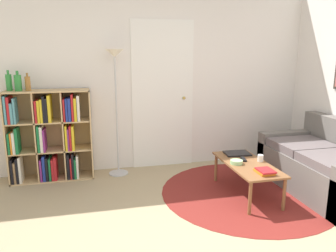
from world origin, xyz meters
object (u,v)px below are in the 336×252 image
Objects in this scene: couch at (327,167)px; coffee_table at (247,166)px; cup at (260,158)px; bottle_left at (9,82)px; floor_lamp at (115,77)px; laptop at (237,153)px; bottle_right at (28,83)px; bookshelf at (49,136)px; bottle_middle at (18,83)px; bowl at (236,162)px.

coffee_table is (-1.00, 0.10, 0.06)m from couch.
bottle_left is (-2.84, 1.06, 0.85)m from cup.
bottle_left reaches higher than coffee_table.
floor_lamp is at bearing 143.58° from coffee_table.
cup is (-0.82, 0.12, 0.14)m from couch.
bottle_left is (-2.67, 1.08, 0.93)m from coffee_table.
floor_lamp is 5.24× the size of laptop.
bottle_right is (0.22, -0.06, -0.01)m from bottle_left.
bookshelf is 2.40m from laptop.
bookshelf is 14.62× the size of cup.
bottle_right is (-2.62, 1.00, 0.83)m from cup.
couch is 19.76× the size of cup.
laptop is at bearing -14.91° from bottle_middle.
laptop is 0.37m from bowl.
couch is 1.14m from bowl.
bottle_middle is 0.11m from bottle_right.
coffee_table is at bearing -22.06° from bottle_left.
bottle_left reaches higher than couch.
bookshelf reaches higher than laptop.
bowl is at bearing -22.93° from bottle_middle.
floor_lamp is 1.98m from coffee_table.
bottle_right is at bearing 157.24° from coffee_table.
coffee_table is at bearing -3.30° from bowl.
bookshelf reaches higher than couch.
laptop is (0.03, 0.34, 0.05)m from coffee_table.
coffee_table is 4.15× the size of bottle_middle.
floor_lamp reaches higher than couch.
bottle_left is at bearing 162.17° from couch.
bottle_right is at bearing 156.23° from bowl.
bottle_middle is 1.12× the size of bottle_right.
floor_lamp is 1.85m from bowl.
cup reaches higher than bowl.
cup is (0.17, 0.02, 0.08)m from coffee_table.
bottle_left is 0.23m from bottle_right.
coffee_table is 0.15m from bowl.
couch is 3.75m from bottle_right.
bottle_middle reaches higher than bowl.
bottle_middle is at bearing -23.38° from bottle_left.
coffee_table is 12.68× the size of cup.
bottle_middle is at bearing 179.57° from floor_lamp.
coffee_table is 7.14× the size of bowl.
laptop is at bearing 84.30° from coffee_table.
cup is 0.37× the size of bottle_right.
bottle_left is (-2.53, 1.07, 0.86)m from bowl.
bookshelf is at bearing 3.62° from bottle_middle.
couch reaches higher than coffee_table.
bottle_left is at bearing 156.62° from bottle_middle.
coffee_table is at bearing -95.70° from laptop.
bookshelf is 1.14m from floor_lamp.
couch is 11.12× the size of bowl.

